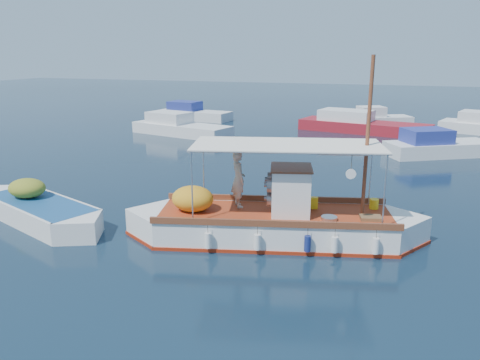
% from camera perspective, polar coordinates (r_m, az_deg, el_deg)
% --- Properties ---
extents(ground, '(160.00, 160.00, 0.00)m').
position_cam_1_polar(ground, '(15.55, 1.47, -6.72)').
color(ground, black).
rests_on(ground, ground).
extents(fishing_caique, '(9.47, 4.33, 5.96)m').
position_cam_1_polar(fishing_caique, '(15.11, 3.97, -5.26)').
color(fishing_caique, white).
rests_on(fishing_caique, ground).
extents(dinghy, '(6.28, 3.47, 1.64)m').
position_cam_1_polar(dinghy, '(18.15, -23.20, -3.59)').
color(dinghy, white).
rests_on(dinghy, ground).
extents(bg_boat_nw, '(8.06, 4.20, 1.80)m').
position_cam_1_polar(bg_boat_nw, '(34.91, -7.43, 6.33)').
color(bg_boat_nw, silver).
rests_on(bg_boat_nw, ground).
extents(bg_boat_n, '(10.01, 4.78, 1.80)m').
position_cam_1_polar(bg_boat_n, '(36.94, 14.43, 6.46)').
color(bg_boat_n, maroon).
rests_on(bg_boat_n, ground).
extents(bg_boat_ne, '(6.49, 5.02, 1.80)m').
position_cam_1_polar(bg_boat_ne, '(29.65, 22.88, 3.69)').
color(bg_boat_ne, silver).
rests_on(bg_boat_ne, ground).
extents(bg_boat_far_w, '(6.95, 3.11, 1.80)m').
position_cam_1_polar(bg_boat_far_w, '(42.80, -5.83, 8.00)').
color(bg_boat_far_w, silver).
rests_on(bg_boat_far_w, ground).
extents(bg_boat_far_n, '(5.42, 4.00, 1.80)m').
position_cam_1_polar(bg_boat_far_n, '(40.41, 16.42, 7.04)').
color(bg_boat_far_n, silver).
rests_on(bg_boat_far_n, ground).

